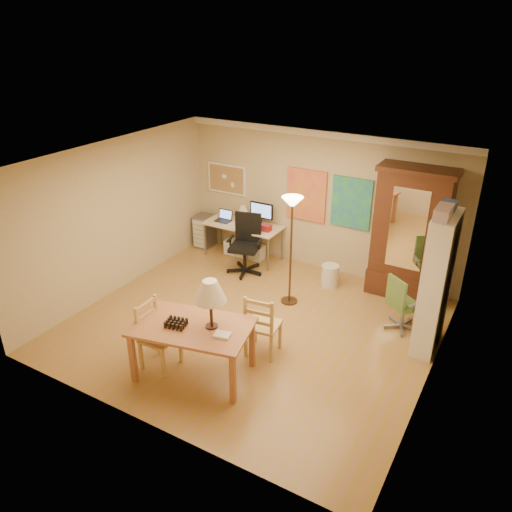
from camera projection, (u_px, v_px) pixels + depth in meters
The scene contains 16 objects.
floor at pixel (252, 325), 8.06m from camera, with size 5.50×5.50×0.00m, color olive.
crown_molding at pixel (322, 134), 8.85m from camera, with size 5.50×0.08×0.12m, color white.
corkboard at pixel (227, 179), 10.27m from camera, with size 0.90×0.04×0.62m, color #A3774C.
art_panel_left at pixel (306, 195), 9.48m from camera, with size 0.80×0.04×1.00m, color gold.
art_panel_right at pixel (351, 203), 9.07m from camera, with size 0.75×0.04×0.95m, color teal.
dining_table at pixel (199, 316), 6.57m from camera, with size 1.74×1.26×1.48m.
ladder_chair_back at pixel (262, 326), 7.21m from camera, with size 0.52×0.50×0.99m.
ladder_chair_left at pixel (158, 337), 6.95m from camera, with size 0.46×0.48×1.01m.
torchiere_lamp at pixel (292, 219), 8.08m from camera, with size 0.35×0.35×1.93m.
computer_desk at pixel (245, 237), 10.20m from camera, with size 1.59×0.70×1.21m.
office_chair_black at pixel (245, 257), 9.65m from camera, with size 0.71×0.71×1.16m.
office_chair_green at pixel (401, 315), 7.89m from camera, with size 0.59×0.59×0.93m.
drawer_cart at pixel (204, 231), 10.76m from camera, with size 0.35×0.41×0.69m.
armoire at pixel (409, 242), 8.56m from camera, with size 1.27×0.60×2.34m.
bookshelf at pixel (436, 285), 7.12m from camera, with size 0.32×0.85×2.11m.
wastebin at pixel (330, 275), 9.20m from camera, with size 0.32×0.32×0.40m, color silver.
Camera 1 is at (3.45, -5.85, 4.49)m, focal length 35.00 mm.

